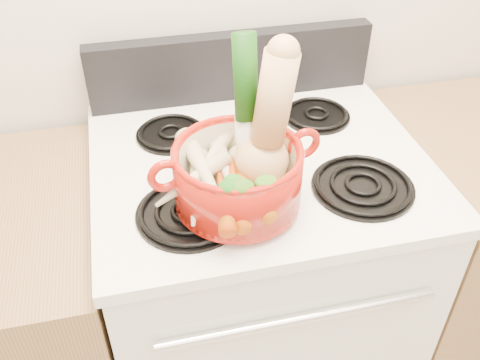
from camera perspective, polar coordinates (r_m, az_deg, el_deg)
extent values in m
cube|color=silver|center=(1.59, 1.69, -11.97)|extent=(0.76, 0.65, 0.92)
cube|color=white|center=(1.26, 2.09, 1.83)|extent=(0.78, 0.67, 0.03)
cube|color=black|center=(1.46, -0.89, 12.06)|extent=(0.76, 0.05, 0.18)
cylinder|color=silver|center=(1.14, 6.40, -14.53)|extent=(0.60, 0.02, 0.02)
cylinder|color=black|center=(1.10, -5.36, -3.38)|extent=(0.22, 0.22, 0.02)
cylinder|color=black|center=(1.19, 12.98, -0.53)|extent=(0.22, 0.22, 0.02)
cylinder|color=black|center=(1.34, -7.36, 5.03)|extent=(0.17, 0.17, 0.02)
cylinder|color=black|center=(1.41, 8.17, 6.96)|extent=(0.17, 0.17, 0.02)
cylinder|color=#99140A|center=(1.07, -0.24, 0.41)|extent=(0.29, 0.29, 0.13)
torus|color=#99140A|center=(1.01, -7.95, 0.46)|extent=(0.07, 0.03, 0.07)
torus|color=#99140A|center=(1.09, 6.87, 3.91)|extent=(0.07, 0.03, 0.07)
cylinder|color=silver|center=(1.05, 0.75, 7.71)|extent=(0.05, 0.10, 0.32)
ellipsoid|color=#D1BE81|center=(1.14, 0.91, 2.51)|extent=(0.11, 0.10, 0.05)
cone|color=beige|center=(1.10, -4.54, 0.64)|extent=(0.08, 0.22, 0.06)
cone|color=beige|center=(1.06, -4.70, -0.68)|extent=(0.08, 0.20, 0.06)
cone|color=#EEE6C1|center=(1.08, -1.36, 0.86)|extent=(0.05, 0.18, 0.05)
cone|color=beige|center=(1.06, -5.14, 0.13)|extent=(0.18, 0.13, 0.06)
cone|color=beige|center=(1.11, -2.91, 2.84)|extent=(0.15, 0.17, 0.05)
cone|color=beige|center=(1.06, -3.84, 0.91)|extent=(0.09, 0.24, 0.06)
cone|color=#D4670A|center=(1.05, 0.48, -1.81)|extent=(0.08, 0.18, 0.05)
cone|color=#C03809|center=(1.02, -1.79, -2.36)|extent=(0.05, 0.17, 0.05)
cone|color=#C65C09|center=(1.05, 1.05, -1.16)|extent=(0.07, 0.18, 0.05)
cone|color=#C65F09|center=(1.01, -1.24, -2.36)|extent=(0.06, 0.14, 0.04)
cone|color=#BA4409|center=(1.05, -0.80, -0.25)|extent=(0.06, 0.15, 0.04)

